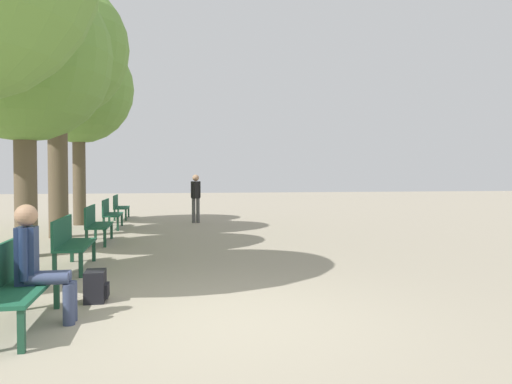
{
  "coord_description": "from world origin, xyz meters",
  "views": [
    {
      "loc": [
        -0.54,
        -5.28,
        1.55
      ],
      "look_at": [
        1.81,
        7.06,
        1.14
      ],
      "focal_mm": 35.0,
      "sensor_mm": 36.0,
      "label": 1
    }
  ],
  "objects_px": {
    "bench_row_1": "(70,240)",
    "bench_row_2": "(96,222)",
    "bench_row_4": "(119,205)",
    "tree_row_1": "(24,56)",
    "bench_row_3": "(110,212)",
    "tree_row_2": "(56,50)",
    "backpack": "(96,286)",
    "tree_row_3": "(78,90)",
    "person_seated": "(38,261)",
    "bench_row_0": "(11,281)",
    "pedestrian_near": "(196,195)"
  },
  "relations": [
    {
      "from": "tree_row_2",
      "to": "backpack",
      "type": "relative_size",
      "value": 16.95
    },
    {
      "from": "bench_row_1",
      "to": "tree_row_3",
      "type": "relative_size",
      "value": 0.26
    },
    {
      "from": "bench_row_2",
      "to": "bench_row_4",
      "type": "height_order",
      "value": "same"
    },
    {
      "from": "tree_row_1",
      "to": "backpack",
      "type": "bearing_deg",
      "value": -65.28
    },
    {
      "from": "bench_row_0",
      "to": "tree_row_1",
      "type": "distance_m",
      "value": 5.89
    },
    {
      "from": "bench_row_2",
      "to": "backpack",
      "type": "height_order",
      "value": "bench_row_2"
    },
    {
      "from": "bench_row_0",
      "to": "bench_row_4",
      "type": "height_order",
      "value": "same"
    },
    {
      "from": "bench_row_1",
      "to": "bench_row_4",
      "type": "distance_m",
      "value": 9.83
    },
    {
      "from": "bench_row_1",
      "to": "bench_row_4",
      "type": "height_order",
      "value": "same"
    },
    {
      "from": "bench_row_4",
      "to": "person_seated",
      "type": "distance_m",
      "value": 12.99
    },
    {
      "from": "bench_row_1",
      "to": "bench_row_2",
      "type": "relative_size",
      "value": 1.0
    },
    {
      "from": "tree_row_1",
      "to": "bench_row_2",
      "type": "bearing_deg",
      "value": 59.8
    },
    {
      "from": "bench_row_3",
      "to": "tree_row_1",
      "type": "xyz_separation_m",
      "value": [
        -1.04,
        -5.07,
        3.31
      ]
    },
    {
      "from": "tree_row_1",
      "to": "pedestrian_near",
      "type": "bearing_deg",
      "value": 60.14
    },
    {
      "from": "pedestrian_near",
      "to": "person_seated",
      "type": "bearing_deg",
      "value": -102.2
    },
    {
      "from": "bench_row_3",
      "to": "tree_row_2",
      "type": "relative_size",
      "value": 0.24
    },
    {
      "from": "bench_row_0",
      "to": "bench_row_4",
      "type": "xyz_separation_m",
      "value": [
        0.0,
        13.11,
        0.0
      ]
    },
    {
      "from": "backpack",
      "to": "bench_row_2",
      "type": "bearing_deg",
      "value": 97.06
    },
    {
      "from": "bench_row_1",
      "to": "pedestrian_near",
      "type": "relative_size",
      "value": 0.99
    },
    {
      "from": "tree_row_3",
      "to": "backpack",
      "type": "xyz_separation_m",
      "value": [
        1.73,
        -10.08,
        -4.06
      ]
    },
    {
      "from": "bench_row_1",
      "to": "tree_row_1",
      "type": "height_order",
      "value": "tree_row_1"
    },
    {
      "from": "bench_row_2",
      "to": "bench_row_0",
      "type": "bearing_deg",
      "value": -90.0
    },
    {
      "from": "bench_row_4",
      "to": "bench_row_3",
      "type": "bearing_deg",
      "value": -90.0
    },
    {
      "from": "bench_row_3",
      "to": "bench_row_4",
      "type": "height_order",
      "value": "same"
    },
    {
      "from": "bench_row_1",
      "to": "backpack",
      "type": "bearing_deg",
      "value": -73.17
    },
    {
      "from": "bench_row_2",
      "to": "tree_row_2",
      "type": "relative_size",
      "value": 0.24
    },
    {
      "from": "backpack",
      "to": "tree_row_1",
      "type": "bearing_deg",
      "value": 114.72
    },
    {
      "from": "tree_row_2",
      "to": "backpack",
      "type": "bearing_deg",
      "value": -75.73
    },
    {
      "from": "bench_row_0",
      "to": "tree_row_3",
      "type": "distance_m",
      "value": 11.75
    },
    {
      "from": "person_seated",
      "to": "pedestrian_near",
      "type": "relative_size",
      "value": 0.79
    },
    {
      "from": "bench_row_1",
      "to": "tree_row_2",
      "type": "relative_size",
      "value": 0.24
    },
    {
      "from": "bench_row_3",
      "to": "tree_row_2",
      "type": "distance_m",
      "value": 4.76
    },
    {
      "from": "bench_row_4",
      "to": "tree_row_1",
      "type": "bearing_deg",
      "value": -97.12
    },
    {
      "from": "tree_row_1",
      "to": "person_seated",
      "type": "relative_size",
      "value": 4.36
    },
    {
      "from": "tree_row_3",
      "to": "bench_row_4",
      "type": "bearing_deg",
      "value": 62.73
    },
    {
      "from": "bench_row_1",
      "to": "tree_row_3",
      "type": "bearing_deg",
      "value": 97.61
    },
    {
      "from": "tree_row_1",
      "to": "tree_row_3",
      "type": "relative_size",
      "value": 0.91
    },
    {
      "from": "tree_row_3",
      "to": "person_seated",
      "type": "height_order",
      "value": "tree_row_3"
    },
    {
      "from": "bench_row_2",
      "to": "bench_row_3",
      "type": "distance_m",
      "value": 3.28
    },
    {
      "from": "tree_row_2",
      "to": "bench_row_2",
      "type": "bearing_deg",
      "value": -50.31
    },
    {
      "from": "bench_row_3",
      "to": "tree_row_2",
      "type": "height_order",
      "value": "tree_row_2"
    },
    {
      "from": "bench_row_0",
      "to": "tree_row_1",
      "type": "bearing_deg",
      "value": 102.35
    },
    {
      "from": "bench_row_4",
      "to": "pedestrian_near",
      "type": "bearing_deg",
      "value": -37.45
    },
    {
      "from": "tree_row_1",
      "to": "backpack",
      "type": "xyz_separation_m",
      "value": [
        1.73,
        -3.76,
        -3.61
      ]
    },
    {
      "from": "bench_row_0",
      "to": "backpack",
      "type": "height_order",
      "value": "bench_row_0"
    },
    {
      "from": "bench_row_4",
      "to": "backpack",
      "type": "height_order",
      "value": "bench_row_4"
    },
    {
      "from": "bench_row_3",
      "to": "backpack",
      "type": "relative_size",
      "value": 4.12
    },
    {
      "from": "tree_row_2",
      "to": "backpack",
      "type": "distance_m",
      "value": 8.34
    },
    {
      "from": "bench_row_1",
      "to": "bench_row_2",
      "type": "bearing_deg",
      "value": 90.0
    },
    {
      "from": "bench_row_1",
      "to": "tree_row_2",
      "type": "distance_m",
      "value": 6.26
    }
  ]
}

